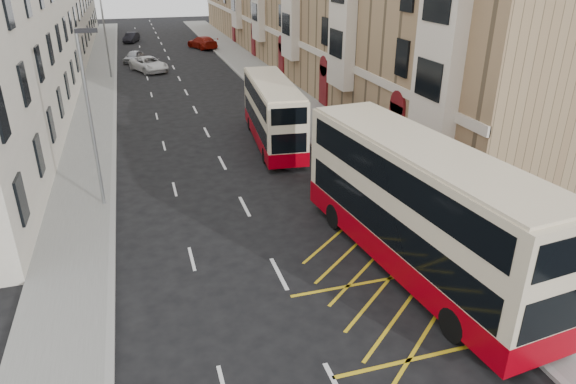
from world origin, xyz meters
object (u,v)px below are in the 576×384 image
object	(u,v)px
pedestrian_near	(576,302)
pedestrian_far	(449,215)
bus_shelter	(561,249)
car_dark	(131,37)
double_decker_front	(418,208)
pedestrian_mid	(551,267)
double_decker_rear	(273,113)
car_silver	(134,56)
car_red	(202,42)
white_van	(149,64)
street_lamp_far	(105,30)
street_lamp_near	(90,111)

from	to	relation	value
pedestrian_near	pedestrian_far	bearing A→B (deg)	-104.07
bus_shelter	car_dark	distance (m)	67.88
double_decker_front	pedestrian_mid	xyz separation A→B (m)	(3.70, -2.85, -1.44)
double_decker_rear	car_silver	bearing A→B (deg)	108.80
car_red	car_dark	bearing A→B (deg)	-63.12
double_decker_rear	pedestrian_far	xyz separation A→B (m)	(3.84, -13.71, -0.98)
double_decker_front	pedestrian_mid	distance (m)	4.88
bus_shelter	white_van	size ratio (longest dim) A/B	0.79
double_decker_rear	pedestrian_near	bearing A→B (deg)	-72.41
double_decker_rear	car_silver	world-z (taller)	double_decker_rear
car_red	street_lamp_far	bearing A→B (deg)	35.36
pedestrian_far	car_silver	bearing A→B (deg)	-59.96
car_silver	car_dark	xyz separation A→B (m)	(0.10, 15.94, 0.03)
street_lamp_near	car_red	size ratio (longest dim) A/B	1.47
street_lamp_far	car_silver	bearing A→B (deg)	74.35
car_silver	pedestrian_near	bearing A→B (deg)	-55.43
car_red	double_decker_front	bearing A→B (deg)	70.71
double_decker_front	double_decker_rear	bearing A→B (deg)	88.91
car_silver	pedestrian_far	bearing A→B (deg)	-54.32
pedestrian_far	car_dark	xyz separation A→B (m)	(-11.43, 61.74, -0.40)
street_lamp_near	car_red	world-z (taller)	street_lamp_near
double_decker_front	car_dark	bearing A→B (deg)	92.07
double_decker_rear	pedestrian_mid	distance (m)	18.88
double_decker_rear	car_silver	distance (m)	33.03
double_decker_front	car_silver	world-z (taller)	double_decker_front
street_lamp_near	street_lamp_far	bearing A→B (deg)	90.00
street_lamp_near	street_lamp_far	size ratio (longest dim) A/B	1.00
street_lamp_far	pedestrian_near	xyz separation A→B (m)	(14.41, -43.65, -3.65)
street_lamp_far	double_decker_rear	bearing A→B (deg)	-66.98
car_red	pedestrian_near	bearing A→B (deg)	73.64
car_red	street_lamp_near	bearing A→B (deg)	56.84
pedestrian_near	car_silver	bearing A→B (deg)	-95.72
white_van	car_red	bearing A→B (deg)	39.04
bus_shelter	car_red	xyz separation A→B (m)	(-3.43, 58.33, -1.35)
bus_shelter	car_dark	world-z (taller)	bus_shelter
car_dark	street_lamp_near	bearing A→B (deg)	-75.80
street_lamp_far	pedestrian_far	world-z (taller)	street_lamp_far
street_lamp_far	pedestrian_mid	world-z (taller)	street_lamp_far
bus_shelter	pedestrian_far	distance (m)	5.19
pedestrian_near	street_lamp_near	bearing A→B (deg)	-62.19
pedestrian_far	car_red	distance (m)	53.38
car_red	pedestrian_mid	bearing A→B (deg)	74.36
street_lamp_far	double_decker_front	world-z (taller)	street_lamp_far
street_lamp_near	double_decker_front	xyz separation A→B (m)	(11.35, -9.00, -2.13)
car_red	car_silver	bearing A→B (deg)	20.77
car_dark	double_decker_front	bearing A→B (deg)	-65.22
double_decker_rear	car_red	xyz separation A→B (m)	(1.21, 39.60, -1.25)
double_decker_front	pedestrian_far	world-z (taller)	double_decker_front
street_lamp_far	double_decker_front	distance (m)	40.67
street_lamp_far	double_decker_front	size ratio (longest dim) A/B	0.64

